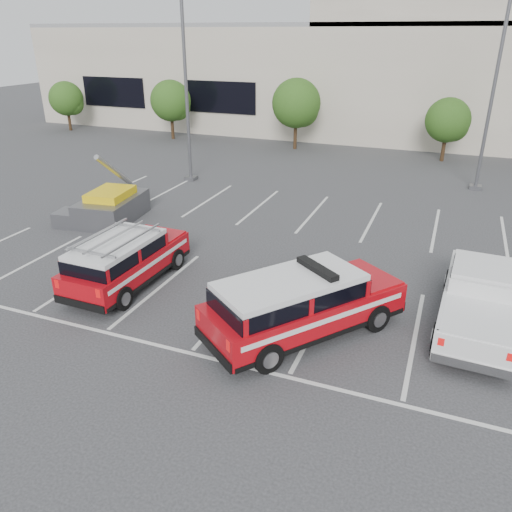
% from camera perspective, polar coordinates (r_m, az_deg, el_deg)
% --- Properties ---
extents(ground, '(120.00, 120.00, 0.00)m').
position_cam_1_polar(ground, '(15.55, -2.49, -5.40)').
color(ground, '#2E2E31').
rests_on(ground, ground).
extents(stall_markings, '(23.00, 15.00, 0.01)m').
position_cam_1_polar(stall_markings, '(19.30, 2.93, 0.78)').
color(stall_markings, silver).
rests_on(stall_markings, ground).
extents(convention_building, '(60.00, 16.99, 13.20)m').
position_cam_1_polar(convention_building, '(44.59, 15.52, 19.64)').
color(convention_building, beige).
rests_on(convention_building, ground).
extents(tree_far_left, '(2.77, 2.77, 3.99)m').
position_cam_1_polar(tree_far_left, '(46.23, -20.74, 16.36)').
color(tree_far_left, '#3F2B19').
rests_on(tree_far_left, ground).
extents(tree_left, '(3.07, 3.07, 4.42)m').
position_cam_1_polar(tree_left, '(40.30, -9.57, 16.95)').
color(tree_left, '#3F2B19').
rests_on(tree_left, ground).
extents(tree_mid_left, '(3.37, 3.37, 4.85)m').
position_cam_1_polar(tree_mid_left, '(36.22, 4.78, 16.82)').
color(tree_mid_left, '#3F2B19').
rests_on(tree_mid_left, ground).
extents(tree_mid_right, '(2.77, 2.77, 3.99)m').
position_cam_1_polar(tree_mid_right, '(34.74, 21.20, 14.12)').
color(tree_mid_right, '#3F2B19').
rests_on(tree_mid_right, ground).
extents(light_pole_left, '(0.90, 0.60, 10.24)m').
position_cam_1_polar(light_pole_left, '(27.96, -8.01, 18.91)').
color(light_pole_left, '#59595E').
rests_on(light_pole_left, ground).
extents(light_pole_mid, '(0.90, 0.60, 10.24)m').
position_cam_1_polar(light_pole_mid, '(28.44, 25.55, 17.01)').
color(light_pole_mid, '#59595E').
rests_on(light_pole_mid, ground).
extents(fire_chief_suv, '(5.02, 5.71, 1.98)m').
position_cam_1_polar(fire_chief_suv, '(13.71, 5.22, -5.97)').
color(fire_chief_suv, '#AC0810').
rests_on(fire_chief_suv, ground).
extents(white_pickup, '(2.16, 5.56, 1.68)m').
position_cam_1_polar(white_pickup, '(15.46, 24.06, -5.05)').
color(white_pickup, silver).
rests_on(white_pickup, ground).
extents(ladder_suv, '(1.99, 4.81, 1.88)m').
position_cam_1_polar(ladder_suv, '(16.88, -14.63, -0.84)').
color(ladder_suv, '#AC0810').
rests_on(ladder_suv, ground).
extents(utility_rig, '(3.14, 3.89, 3.08)m').
position_cam_1_polar(utility_rig, '(23.09, -16.46, 5.41)').
color(utility_rig, '#59595E').
rests_on(utility_rig, ground).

